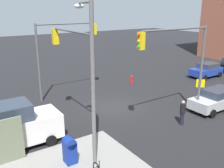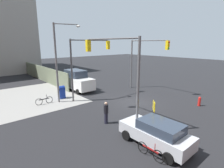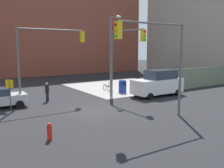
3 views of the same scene
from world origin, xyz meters
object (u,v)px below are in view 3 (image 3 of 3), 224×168
object	(u,v)px
pedestrian_crossing	(47,92)
smokestack	(132,35)
street_lamp_corner	(112,49)
fire_hydrant	(49,131)
traffic_signal_se_corner	(158,51)
van_white_delivery	(158,83)
traffic_signal_nw_corner	(47,50)
mailbox_blue	(123,86)
traffic_signal_ne_corner	(123,50)
bicycle_leaning_on_fence	(107,88)

from	to	relation	value
pedestrian_crossing	smokestack	bearing A→B (deg)	-96.34
street_lamp_corner	fire_hydrant	world-z (taller)	street_lamp_corner
traffic_signal_se_corner	fire_hydrant	xyz separation A→B (m)	(-7.32, 0.30, -4.16)
street_lamp_corner	van_white_delivery	distance (m)	5.96
traffic_signal_nw_corner	mailbox_blue	world-z (taller)	traffic_signal_nw_corner
mailbox_blue	pedestrian_crossing	distance (m)	8.20
traffic_signal_ne_corner	street_lamp_corner	distance (m)	2.99
traffic_signal_nw_corner	pedestrian_crossing	world-z (taller)	traffic_signal_nw_corner
traffic_signal_se_corner	street_lamp_corner	world-z (taller)	street_lamp_corner
fire_hydrant	van_white_delivery	bearing A→B (deg)	24.20
smokestack	bicycle_leaning_on_fence	world-z (taller)	smokestack
smokestack	van_white_delivery	distance (m)	34.05
traffic_signal_nw_corner	van_white_delivery	world-z (taller)	traffic_signal_nw_corner
street_lamp_corner	fire_hydrant	bearing A→B (deg)	-136.35
smokestack	street_lamp_corner	distance (m)	32.59
mailbox_blue	bicycle_leaning_on_fence	size ratio (longest dim) A/B	0.82
traffic_signal_ne_corner	bicycle_leaning_on_fence	bearing A→B (deg)	76.77
smokestack	pedestrian_crossing	distance (m)	38.25
pedestrian_crossing	mailbox_blue	bearing A→B (deg)	-138.95
traffic_signal_nw_corner	fire_hydrant	xyz separation A→B (m)	(-2.87, -8.70, -4.18)
smokestack	bicycle_leaning_on_fence	size ratio (longest dim) A/B	8.83
street_lamp_corner	van_white_delivery	world-z (taller)	street_lamp_corner
street_lamp_corner	pedestrian_crossing	distance (m)	8.06
street_lamp_corner	bicycle_leaning_on_fence	xyz separation A→B (m)	(0.49, 1.75, -4.35)
traffic_signal_nw_corner	bicycle_leaning_on_fence	world-z (taller)	traffic_signal_nw_corner
traffic_signal_nw_corner	van_white_delivery	bearing A→B (deg)	-14.44
smokestack	fire_hydrant	bearing A→B (deg)	-132.48
fire_hydrant	van_white_delivery	size ratio (longest dim) A/B	0.17
traffic_signal_nw_corner	street_lamp_corner	distance (m)	7.30
traffic_signal_se_corner	pedestrian_crossing	world-z (taller)	traffic_signal_se_corner
mailbox_blue	fire_hydrant	xyz separation A→B (m)	(-11.20, -9.20, -0.28)
van_white_delivery	pedestrian_crossing	xyz separation A→B (m)	(-10.35, 3.40, -0.37)
smokestack	traffic_signal_se_corner	distance (m)	42.13
van_white_delivery	traffic_signal_ne_corner	bearing A→B (deg)	169.43
traffic_signal_se_corner	fire_hydrant	distance (m)	8.43
fire_hydrant	pedestrian_crossing	xyz separation A→B (m)	(3.00, 9.40, 0.42)
street_lamp_corner	pedestrian_crossing	size ratio (longest dim) A/B	4.60
bicycle_leaning_on_fence	street_lamp_corner	bearing A→B (deg)	-105.67
street_lamp_corner	pedestrian_crossing	bearing A→B (deg)	-178.05
traffic_signal_nw_corner	pedestrian_crossing	size ratio (longest dim) A/B	3.74
traffic_signal_nw_corner	bicycle_leaning_on_fence	distance (m)	9.26
smokestack	traffic_signal_ne_corner	distance (m)	35.23
traffic_signal_se_corner	mailbox_blue	size ratio (longest dim) A/B	4.55
traffic_signal_ne_corner	pedestrian_crossing	bearing A→B (deg)	157.58
smokestack	pedestrian_crossing	xyz separation A→B (m)	(-28.31, -24.80, -6.82)
traffic_signal_se_corner	fire_hydrant	size ratio (longest dim) A/B	6.91
bicycle_leaning_on_fence	traffic_signal_se_corner	bearing A→B (deg)	-105.64
pedestrian_crossing	bicycle_leaning_on_fence	bearing A→B (deg)	-122.83
traffic_signal_nw_corner	van_white_delivery	size ratio (longest dim) A/B	1.20
mailbox_blue	fire_hydrant	size ratio (longest dim) A/B	1.52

